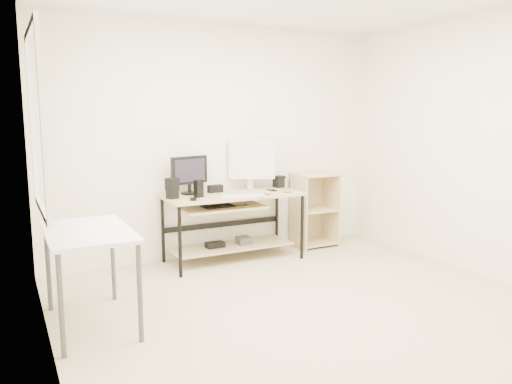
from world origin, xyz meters
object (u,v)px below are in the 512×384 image
Objects in this scene: black_monitor at (189,172)px; audio_controller at (199,189)px; white_imac at (252,161)px; shelf_unit at (313,209)px; desk at (231,213)px; side_table at (88,240)px.

audio_controller is (0.01, -0.25, -0.14)m from black_monitor.
black_monitor is 0.78× the size of white_imac.
shelf_unit is 1.63m from audio_controller.
audio_controller is (-0.40, -0.07, 0.30)m from desk.
desk is 0.50m from audio_controller.
shelf_unit is 4.93× the size of audio_controller.
audio_controller is (1.26, 0.99, 0.17)m from side_table.
white_imac is 3.08× the size of audio_controller.
desk is at bearing -172.23° from shelf_unit.
audio_controller reaches higher than desk.
white_imac is (0.75, 0.01, 0.09)m from black_monitor.
black_monitor reaches higher than desk.
desk is at bearing -11.84° from audio_controller.
desk is at bearing 32.65° from side_table.
side_table is 2.39m from white_imac.
desk is 1.97m from side_table.
audio_controller is at bearing -137.95° from white_imac.
white_imac reaches higher than audio_controller.
side_table is 5.48× the size of audio_controller.
shelf_unit reaches higher than desk.
black_monitor is (-1.58, 0.02, 0.53)m from shelf_unit.
desk is 1.50× the size of side_table.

